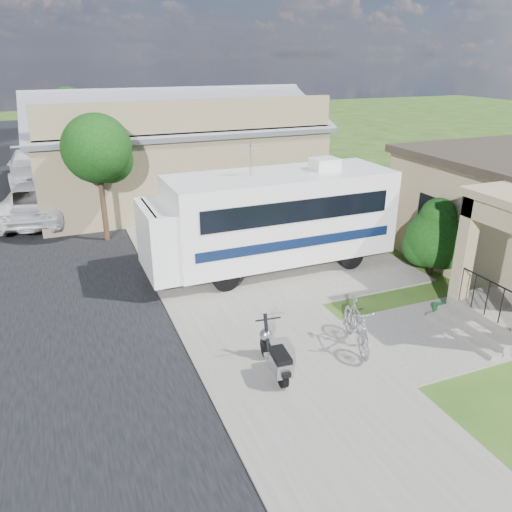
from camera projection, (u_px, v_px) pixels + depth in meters
name	position (u px, v px, depth m)	size (l,w,h in m)	color
ground	(314.00, 339.00, 12.06)	(120.00, 120.00, 0.00)	#204211
sidewalk_slab	(175.00, 223.00, 20.28)	(4.00, 80.00, 0.06)	#67655D
driveway_slab	(289.00, 262.00, 16.43)	(7.00, 6.00, 0.05)	#67655D
walk_slab	(442.00, 334.00, 12.23)	(4.00, 3.00, 0.05)	#67655D
warehouse	(174.00, 156.00, 23.31)	(12.50, 8.40, 5.04)	brown
street_tree_a	(100.00, 152.00, 17.32)	(2.44, 2.40, 4.58)	black
street_tree_b	(79.00, 117.00, 25.86)	(2.44, 2.40, 4.73)	black
street_tree_c	(70.00, 107.00, 33.69)	(2.44, 2.40, 4.42)	black
motorhome	(272.00, 217.00, 15.45)	(7.81, 2.61, 3.99)	silver
shrub	(436.00, 235.00, 15.23)	(1.99, 1.90, 2.45)	black
scooter	(276.00, 357.00, 10.49)	(0.57, 1.63, 1.07)	black
bicycle	(357.00, 327.00, 11.48)	(0.52, 1.85, 1.11)	#929399
pickup_truck	(39.00, 200.00, 20.58)	(2.67, 5.78, 1.61)	silver
van	(31.00, 167.00, 26.70)	(2.27, 5.57, 1.62)	silver
garden_hose	(441.00, 310.00, 13.21)	(0.43, 0.43, 0.19)	#16702D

